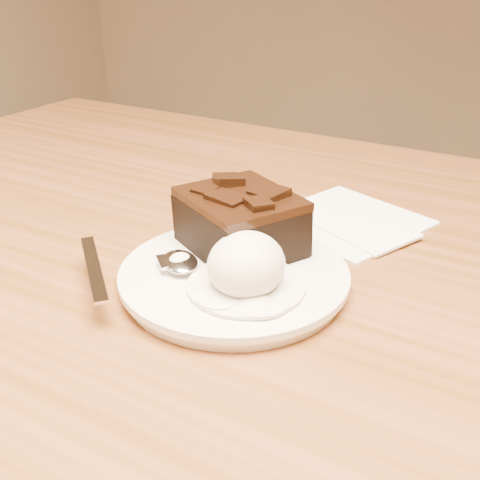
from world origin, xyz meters
The scene contains 8 objects.
plate centered at (0.05, -0.07, 0.76)m, with size 0.20×0.20×0.02m, color white.
brownie centered at (0.03, -0.03, 0.79)m, with size 0.10×0.09×0.05m, color black.
ice_cream_scoop centered at (0.07, -0.09, 0.79)m, with size 0.06×0.06×0.05m, color white.
melt_puddle centered at (0.07, -0.09, 0.77)m, with size 0.10×0.10×0.00m, color white.
spoon centered at (0.01, -0.09, 0.77)m, with size 0.03×0.17×0.01m, color silver, non-canonical shape.
napkin centered at (0.08, 0.11, 0.75)m, with size 0.14×0.14×0.01m, color white.
crumb_a centered at (0.06, -0.07, 0.77)m, with size 0.01×0.01×0.00m, color black.
crumb_b centered at (0.08, -0.07, 0.77)m, with size 0.01×0.01×0.00m, color black.
Camera 1 is at (0.27, -0.43, 1.01)m, focal length 42.98 mm.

